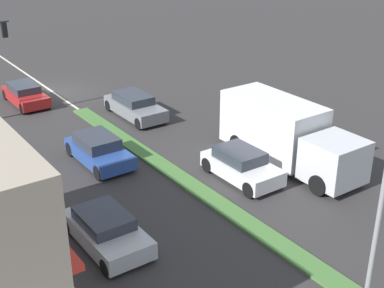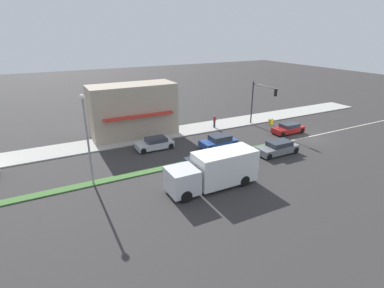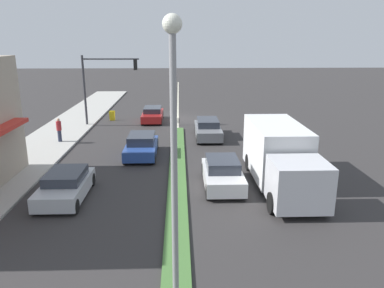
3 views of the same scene
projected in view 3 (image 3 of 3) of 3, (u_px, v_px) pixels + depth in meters
The scene contains 12 objects.
ground_plane at pixel (177, 202), 16.50m from camera, with size 160.00×160.00×0.00m, color #333030.
lane_marking_center at pixel (178, 119), 33.82m from camera, with size 0.16×60.00×0.01m, color beige.
traffic_signal_main at pixel (101, 78), 30.16m from camera, with size 4.59×0.34×5.60m.
street_lamp at pixel (174, 135), 8.70m from camera, with size 0.44×0.44×7.37m.
pedestrian at pixel (59, 129), 25.63m from camera, with size 0.34×0.34×1.63m.
warning_aframe_sign at pixel (112, 116), 33.02m from camera, with size 0.45×0.53×0.84m.
delivery_truck at pixel (280, 156), 18.13m from camera, with size 2.44×7.50×2.87m.
suv_grey at pixel (208, 129), 27.22m from camera, with size 1.80×4.43×1.33m.
coupe_blue at pixel (142, 146), 22.91m from camera, with size 1.85×4.00×1.32m.
van_white at pixel (223, 174), 18.08m from camera, with size 1.81×3.81×1.38m.
hatchback_red at pixel (153, 114), 32.68m from camera, with size 1.73×4.03×1.22m.
sedan_silver at pixel (66, 186), 16.77m from camera, with size 1.85×3.89×1.23m.
Camera 3 is at (-0.13, 33.21, 6.92)m, focal length 35.00 mm.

